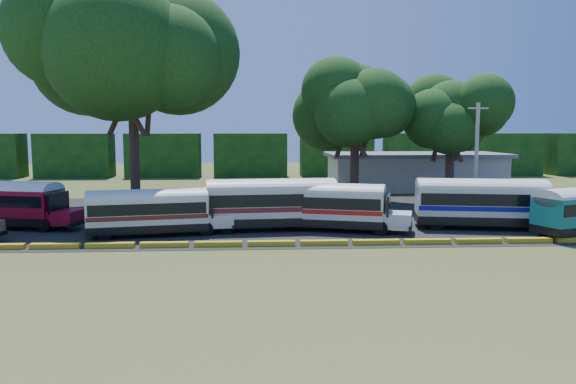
{
  "coord_description": "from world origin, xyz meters",
  "views": [
    {
      "loc": [
        0.61,
        -30.27,
        6.61
      ],
      "look_at": [
        2.74,
        6.0,
        2.52
      ],
      "focal_mm": 35.0,
      "sensor_mm": 36.0,
      "label": 1
    }
  ],
  "objects": [
    {
      "name": "bus_red",
      "position": [
        -16.08,
        7.92,
        1.82
      ],
      "size": [
        9.92,
        4.74,
        3.17
      ],
      "rotation": [
        0.0,
        0.0,
        -0.26
      ],
      "color": "black",
      "rests_on": "ground"
    },
    {
      "name": "bus_white_red",
      "position": [
        5.34,
        5.72,
        1.76
      ],
      "size": [
        9.73,
        5.03,
        3.11
      ],
      "rotation": [
        0.0,
        0.0,
        -0.3
      ],
      "color": "black",
      "rests_on": "ground"
    },
    {
      "name": "tree_center",
      "position": [
        9.71,
        20.59,
        9.2
      ],
      "size": [
        8.62,
        8.62,
        12.43
      ],
      "color": "#39251C",
      "rests_on": "ground"
    },
    {
      "name": "bus_cream_west",
      "position": [
        -5.83,
        4.54,
        1.65
      ],
      "size": [
        9.13,
        3.8,
        2.92
      ],
      "rotation": [
        0.0,
        0.0,
        0.19
      ],
      "color": "black",
      "rests_on": "ground"
    },
    {
      "name": "asphalt_strip",
      "position": [
        1.0,
        12.0,
        0.01
      ],
      "size": [
        64.0,
        24.0,
        0.02
      ],
      "primitive_type": "cube",
      "color": "black",
      "rests_on": "ground"
    },
    {
      "name": "bus_white_blue",
      "position": [
        15.73,
        5.79,
        1.89
      ],
      "size": [
        10.45,
        4.37,
        3.34
      ],
      "rotation": [
        0.0,
        0.0,
        -0.19
      ],
      "color": "black",
      "rests_on": "ground"
    },
    {
      "name": "utility_pole",
      "position": [
        17.94,
        12.76,
        4.43
      ],
      "size": [
        1.6,
        0.3,
        8.65
      ],
      "color": "#9A958C",
      "rests_on": "ground"
    },
    {
      "name": "tree_west",
      "position": [
        -9.29,
        16.5,
        13.36
      ],
      "size": [
        13.71,
        13.71,
        18.42
      ],
      "color": "#39251C",
      "rests_on": "ground"
    },
    {
      "name": "tree_east",
      "position": [
        18.83,
        21.29,
        8.15
      ],
      "size": [
        7.84,
        7.84,
        11.09
      ],
      "color": "#39251C",
      "rests_on": "ground"
    },
    {
      "name": "treeline_backdrop",
      "position": [
        0.0,
        48.0,
        3.0
      ],
      "size": [
        130.0,
        4.0,
        6.0
      ],
      "color": "black",
      "rests_on": "ground"
    },
    {
      "name": "curb",
      "position": [
        -0.0,
        1.0,
        0.15
      ],
      "size": [
        53.7,
        0.45,
        0.3
      ],
      "color": "gold",
      "rests_on": "ground"
    },
    {
      "name": "bus_cream_east",
      "position": [
        1.87,
        6.16,
        1.91
      ],
      "size": [
        10.47,
        3.42,
        3.38
      ],
      "rotation": [
        0.0,
        0.0,
        0.09
      ],
      "color": "black",
      "rests_on": "ground"
    },
    {
      "name": "terminal_building",
      "position": [
        18.0,
        30.0,
        2.03
      ],
      "size": [
        19.0,
        9.0,
        4.0
      ],
      "color": "#BAB3AA",
      "rests_on": "ground"
    },
    {
      "name": "ground",
      "position": [
        0.0,
        0.0,
        0.0
      ],
      "size": [
        160.0,
        160.0,
        0.0
      ],
      "primitive_type": "plane",
      "color": "#304517",
      "rests_on": "ground"
    }
  ]
}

